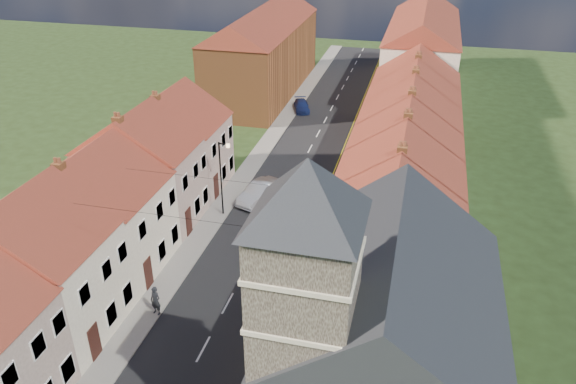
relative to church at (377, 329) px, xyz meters
The scene contains 22 objects.
road 28.87m from the church, 109.33° to the left, with size 7.00×90.00×0.02m, color black.
pavement_left 30.57m from the church, 117.29° to the left, with size 1.80×90.00×0.12m, color gray.
pavement_right 27.75m from the church, 100.53° to the left, with size 1.80×90.00×0.12m, color gray.
church is the anchor object (origin of this frame).
cottage_r_tudor 9.48m from the church, 90.57° to the left, with size 8.30×5.20×9.00m.
cottage_r_white_near 14.84m from the church, 90.23° to the left, with size 8.30×6.00×9.00m.
cottage_r_cream_mid 20.22m from the church, 90.17° to the left, with size 8.30×5.20×9.00m.
cottage_r_pink 25.61m from the church, 90.13° to the left, with size 8.30×6.00×9.00m.
cottage_r_white_far 31.00m from the church, 90.11° to the left, with size 8.30×5.20×9.00m.
cottage_r_cream_far 36.40m from the church, 90.09° to the left, with size 8.30×6.00×9.00m.
cottage_l_cream 18.84m from the church, behind, with size 8.30×6.30×9.10m.
cottage_l_white 20.61m from the church, 155.20° to the left, with size 8.30×6.90×8.80m.
cottage_l_brick_mid 23.81m from the church, 141.73° to the left, with size 8.30×5.70×9.10m.
cottage_l_pink 27.78m from the church, 132.28° to the left, with size 8.30×6.30×8.80m.
block_right_far 51.68m from the church, 90.07° to the left, with size 8.30×24.20×10.50m.
block_left_far 50.27m from the church, 111.79° to the left, with size 8.30×24.20×10.50m.
lamppost 21.38m from the church, 128.30° to the left, with size 0.88×0.15×6.00m.
car_mid 23.10m from the church, 119.56° to the left, with size 1.63×4.67×1.54m, color #B9BDC1.
car_far 43.23m from the church, 107.02° to the left, with size 1.56×3.84×1.12m, color navy.
pedestrian_left 14.69m from the church, 160.29° to the left, with size 0.68×0.45×1.87m, color black.
pedestrian_right 12.21m from the church, 112.60° to the left, with size 0.79×0.62×1.64m, color black.
pedestrian_right_b 21.82m from the church, 105.42° to the left, with size 0.94×0.73×1.94m, color black.
Camera 1 is at (10.13, -15.20, 22.23)m, focal length 35.00 mm.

